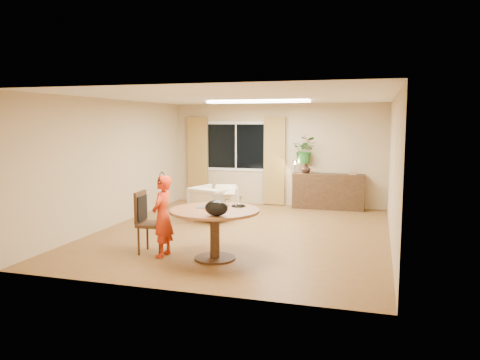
{
  "coord_description": "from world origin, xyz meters",
  "views": [
    {
      "loc": [
        2.47,
        -8.52,
        2.15
      ],
      "look_at": [
        0.02,
        -0.2,
        1.06
      ],
      "focal_mm": 35.0,
      "sensor_mm": 36.0,
      "label": 1
    }
  ],
  "objects_px": {
    "dining_chair": "(153,222)",
    "sideboard": "(328,191)",
    "dining_table": "(215,220)",
    "child": "(163,216)",
    "armchair": "(213,203)"
  },
  "relations": [
    {
      "from": "dining_chair",
      "to": "sideboard",
      "type": "distance_m",
      "value": 5.31
    },
    {
      "from": "dining_table",
      "to": "dining_chair",
      "type": "xyz_separation_m",
      "value": [
        -1.09,
        0.05,
        -0.12
      ]
    },
    {
      "from": "child",
      "to": "dining_table",
      "type": "bearing_deg",
      "value": 93.68
    },
    {
      "from": "armchair",
      "to": "dining_chair",
      "type": "bearing_deg",
      "value": 107.88
    },
    {
      "from": "dining_table",
      "to": "sideboard",
      "type": "xyz_separation_m",
      "value": [
        1.27,
        4.81,
        -0.19
      ]
    },
    {
      "from": "dining_chair",
      "to": "sideboard",
      "type": "xyz_separation_m",
      "value": [
        2.35,
        4.75,
        -0.07
      ]
    },
    {
      "from": "child",
      "to": "armchair",
      "type": "distance_m",
      "value": 2.85
    },
    {
      "from": "dining_table",
      "to": "sideboard",
      "type": "height_order",
      "value": "sideboard"
    },
    {
      "from": "dining_chair",
      "to": "armchair",
      "type": "xyz_separation_m",
      "value": [
        0.07,
        2.71,
        -0.13
      ]
    },
    {
      "from": "child",
      "to": "sideboard",
      "type": "relative_size",
      "value": 0.75
    },
    {
      "from": "child",
      "to": "sideboard",
      "type": "distance_m",
      "value": 5.32
    },
    {
      "from": "dining_chair",
      "to": "child",
      "type": "relative_size",
      "value": 0.78
    },
    {
      "from": "armchair",
      "to": "child",
      "type": "bearing_deg",
      "value": 112.67
    },
    {
      "from": "dining_table",
      "to": "dining_chair",
      "type": "distance_m",
      "value": 1.1
    },
    {
      "from": "sideboard",
      "to": "child",
      "type": "bearing_deg",
      "value": -113.52
    }
  ]
}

